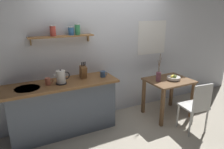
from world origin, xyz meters
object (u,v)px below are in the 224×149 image
Objects in this scene: twig_vase at (158,76)px; knife_block at (83,72)px; coffee_mug_spare at (103,74)px; fruit_bowl at (174,78)px; dining_table at (168,86)px; electric_kettle at (61,77)px; coffee_mug_by_sink at (48,81)px; dining_chair_near at (197,105)px.

knife_block is at bearing 165.66° from twig_vase.
fruit_bowl is at bearing -14.25° from coffee_mug_spare.
dining_table is at bearing 140.81° from fruit_bowl.
dining_table is 2.09m from electric_kettle.
dining_table is at bearing -8.13° from coffee_mug_by_sink.
dining_chair_near is at bearing -33.75° from knife_block.
fruit_bowl is at bearing -8.58° from electric_kettle.
dining_table is at bearing 90.53° from dining_chair_near.
coffee_mug_by_sink reaches higher than coffee_mug_spare.
dining_chair_near is at bearing -24.66° from coffee_mug_by_sink.
coffee_mug_by_sink is (-2.30, 0.37, 0.18)m from fruit_bowl.
electric_kettle is (-2.04, 0.26, 0.42)m from dining_table.
electric_kettle is 1.93× the size of coffee_mug_by_sink.
dining_table is 3.28× the size of fruit_bowl.
twig_vase is (-0.31, 0.08, 0.05)m from fruit_bowl.
dining_table is 3.31× the size of electric_kettle.
fruit_bowl is (0.06, 0.66, 0.28)m from dining_chair_near.
twig_vase reaches higher than knife_block.
knife_block is at bearing 5.61° from coffee_mug_by_sink.
coffee_mug_by_sink is (-0.20, 0.06, -0.05)m from electric_kettle.
knife_block reaches higher than electric_kettle.
dining_chair_near is 0.72m from fruit_bowl.
dining_chair_near reaches higher than dining_table.
dining_table is 1.37m from coffee_mug_spare.
knife_block is 2.19× the size of coffee_mug_spare.
coffee_mug_by_sink is at bearing 178.27° from coffee_mug_spare.
dining_chair_near is 3.59× the size of electric_kettle.
fruit_bowl is 1.95× the size of coffee_mug_by_sink.
fruit_bowl is 1.01× the size of electric_kettle.
knife_block is 0.62m from coffee_mug_by_sink.
coffee_mug_by_sink is at bearing 155.34° from dining_chair_near.
electric_kettle is 0.75m from coffee_mug_spare.
coffee_mug_spare is (0.34, -0.09, -0.07)m from knife_block.
twig_vase is 2.01m from coffee_mug_by_sink.
twig_vase is at bearing -14.19° from coffee_mug_spare.
dining_chair_near is at bearing -71.05° from twig_vase.
electric_kettle is at bearing 171.42° from fruit_bowl.
dining_table is 1.58× the size of twig_vase.
dining_table is at bearing -6.36° from twig_vase.
electric_kettle reaches higher than coffee_mug_by_sink.
fruit_bowl is 2.14m from electric_kettle.
electric_kettle is 1.88× the size of coffee_mug_spare.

